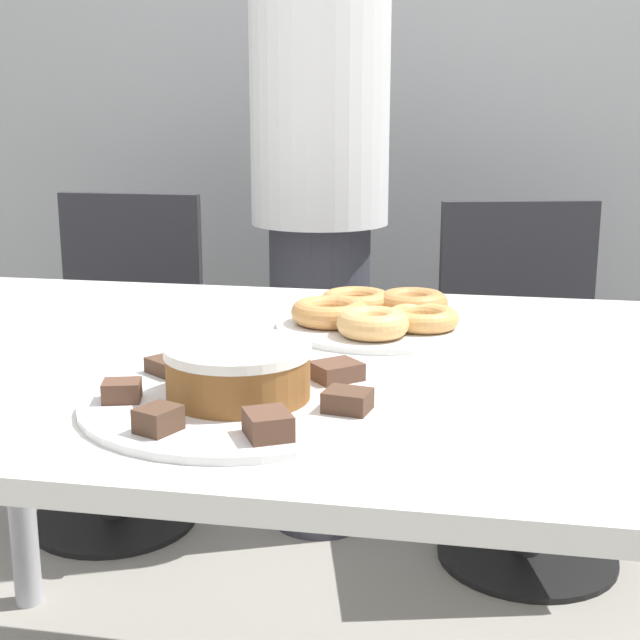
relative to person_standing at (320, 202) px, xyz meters
name	(u,v)px	position (x,y,z in m)	size (l,w,h in m)	color
wall_back	(408,35)	(0.15, 0.63, 0.44)	(8.00, 0.05, 2.60)	#A8AAAD
table	(301,409)	(0.15, -0.95, -0.21)	(1.56, 0.97, 0.73)	silver
person_standing	(320,202)	(0.00, 0.00, 0.00)	(0.34, 0.34, 1.62)	#383842
office_chair_left	(116,372)	(-0.54, -0.05, -0.46)	(0.44, 0.44, 0.86)	black
office_chair_right	(528,396)	(0.53, -0.05, -0.46)	(0.53, 0.53, 0.86)	black
plate_cake	(239,401)	(0.12, -1.18, -0.12)	(0.39, 0.39, 0.01)	white
plate_donuts	(380,325)	(0.25, -0.76, -0.12)	(0.34, 0.34, 0.01)	white
frosted_cake	(238,371)	(0.12, -1.18, -0.08)	(0.18, 0.18, 0.07)	brown
lamington_0	(336,371)	(0.23, -1.09, -0.10)	(0.08, 0.08, 0.02)	brown
lamington_1	(261,357)	(0.12, -1.04, -0.10)	(0.05, 0.05, 0.02)	brown
lamington_2	(173,366)	(0.01, -1.10, -0.10)	(0.08, 0.08, 0.02)	#513828
lamington_3	(122,391)	(-0.01, -1.22, -0.10)	(0.05, 0.05, 0.02)	brown
lamington_4	(158,419)	(0.07, -1.31, -0.10)	(0.05, 0.06, 0.03)	#513828
lamington_5	(268,424)	(0.19, -1.31, -0.10)	(0.07, 0.07, 0.03)	brown
lamington_6	(348,400)	(0.26, -1.21, -0.10)	(0.06, 0.05, 0.02)	#513828
donut_0	(380,313)	(0.25, -0.76, -0.10)	(0.11, 0.11, 0.03)	#C68447
donut_1	(373,323)	(0.24, -0.86, -0.09)	(0.11, 0.11, 0.04)	#E5AD66
donut_2	(422,318)	(0.32, -0.79, -0.10)	(0.12, 0.12, 0.03)	tan
donut_3	(413,303)	(0.29, -0.70, -0.09)	(0.12, 0.12, 0.04)	#C68447
donut_4	(356,302)	(0.20, -0.71, -0.09)	(0.12, 0.12, 0.04)	#D18E4C
donut_5	(330,312)	(0.17, -0.79, -0.09)	(0.13, 0.13, 0.04)	#D18E4C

